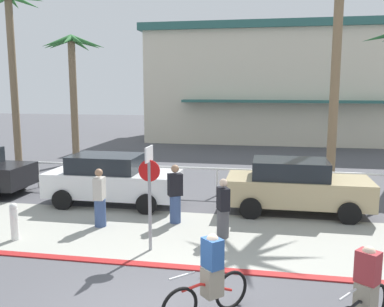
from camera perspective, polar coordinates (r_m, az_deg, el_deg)
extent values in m
plane|color=#4C4C51|center=(16.93, 4.01, -4.44)|extent=(80.00, 80.00, 0.00)
cube|color=#9E9E93|center=(11.41, 0.64, -11.10)|extent=(44.00, 4.00, 0.02)
cube|color=maroon|center=(9.59, -1.47, -15.12)|extent=(44.00, 0.24, 0.03)
cube|color=beige|center=(32.81, 12.39, 8.68)|extent=(19.36, 8.87, 7.70)
cube|color=#2D605B|center=(33.05, 12.64, 15.80)|extent=(19.96, 9.47, 0.50)
cube|color=#2D605B|center=(27.89, 12.65, 6.90)|extent=(13.55, 1.20, 0.16)
cylinder|color=white|center=(15.26, 3.41, -2.08)|extent=(23.59, 0.08, 0.08)
cylinder|color=white|center=(17.66, -20.07, -2.75)|extent=(0.08, 0.08, 1.00)
cylinder|color=white|center=(16.60, -13.02, -3.16)|extent=(0.08, 0.08, 1.00)
cylinder|color=white|center=(15.82, -5.13, -3.56)|extent=(0.08, 0.08, 1.00)
cylinder|color=white|center=(15.36, 3.39, -3.91)|extent=(0.08, 0.08, 1.00)
cylinder|color=white|center=(15.26, 12.24, -4.19)|extent=(0.08, 0.08, 1.00)
cylinder|color=white|center=(15.53, 21.00, -4.37)|extent=(0.08, 0.08, 1.00)
cylinder|color=gray|center=(10.19, -5.73, -7.19)|extent=(0.08, 0.08, 2.20)
cube|color=white|center=(9.91, -5.85, -0.07)|extent=(0.04, 0.56, 0.36)
cylinder|color=red|center=(9.98, -5.81, -2.34)|extent=(0.52, 0.03, 0.52)
cylinder|color=white|center=(11.92, -22.90, -8.85)|extent=(0.20, 0.20, 0.85)
sphere|color=white|center=(11.79, -23.05, -6.64)|extent=(0.20, 0.20, 0.20)
cylinder|color=#756047|center=(23.23, -23.01, 8.92)|extent=(0.36, 0.36, 8.35)
cone|color=#387F3D|center=(23.85, -21.78, 18.54)|extent=(1.26, 1.47, 0.76)
cone|color=#387F3D|center=(24.25, -23.02, 18.35)|extent=(0.64, 1.51, 0.72)
cone|color=#387F3D|center=(24.13, -24.42, 18.33)|extent=(1.35, 0.87, 0.70)
cylinder|color=#756047|center=(22.37, -15.71, 6.74)|extent=(0.36, 0.36, 6.34)
cone|color=#2D6B33|center=(22.09, -13.94, 14.36)|extent=(1.83, 0.32, 0.82)
cone|color=#2D6B33|center=(22.65, -14.16, 14.28)|extent=(1.41, 1.25, 0.77)
cone|color=#2D6B33|center=(23.09, -14.85, 14.07)|extent=(0.60, 1.69, 0.83)
cone|color=#2D6B33|center=(23.09, -16.14, 14.04)|extent=(0.98, 1.38, 0.80)
cone|color=#2D6B33|center=(23.03, -17.43, 14.05)|extent=(1.67, 0.87, 0.77)
cone|color=#2D6B33|center=(22.53, -17.76, 14.06)|extent=(1.47, 0.80, 0.84)
cone|color=#2D6B33|center=(22.02, -17.82, 14.19)|extent=(1.13, 1.64, 0.83)
cone|color=#2D6B33|center=(21.85, -16.53, 14.48)|extent=(0.55, 1.41, 0.70)
cone|color=#2D6B33|center=(21.86, -15.32, 14.54)|extent=(1.29, 1.15, 0.69)
cylinder|color=#846B4C|center=(17.64, 18.92, 11.70)|extent=(0.36, 0.36, 9.81)
cylinder|color=black|center=(17.61, -22.19, -3.47)|extent=(0.66, 0.22, 0.66)
cube|color=white|center=(14.41, -10.55, -3.98)|extent=(4.40, 1.80, 0.80)
cube|color=#1E2328|center=(14.37, -11.56, -1.28)|extent=(2.29, 1.58, 0.56)
cylinder|color=black|center=(14.92, -4.19, -4.99)|extent=(0.66, 0.22, 0.66)
cylinder|color=black|center=(13.24, -6.16, -6.83)|extent=(0.66, 0.22, 0.66)
cylinder|color=black|center=(15.85, -14.11, -4.40)|extent=(0.66, 0.22, 0.66)
cylinder|color=black|center=(14.29, -17.11, -6.01)|extent=(0.66, 0.22, 0.66)
cube|color=tan|center=(13.64, 14.11, -4.85)|extent=(4.40, 1.80, 0.80)
cube|color=#1E2328|center=(13.48, 13.16, -2.02)|extent=(2.29, 1.58, 0.56)
cylinder|color=black|center=(14.76, 19.32, -5.63)|extent=(0.66, 0.22, 0.66)
cylinder|color=black|center=(13.05, 20.51, -7.61)|extent=(0.66, 0.22, 0.66)
cylinder|color=black|center=(14.58, 8.28, -5.39)|extent=(0.66, 0.22, 0.66)
cylinder|color=black|center=(12.85, 7.96, -7.37)|extent=(0.66, 0.22, 0.66)
torus|color=black|center=(7.97, 5.33, -17.94)|extent=(0.56, 0.55, 0.72)
cylinder|color=red|center=(7.72, 3.33, -17.62)|extent=(0.53, 0.52, 0.35)
cylinder|color=red|center=(7.38, -0.06, -17.71)|extent=(0.31, 0.30, 0.07)
cylinder|color=red|center=(7.64, 2.74, -17.34)|extent=(0.05, 0.05, 0.44)
cylinder|color=silver|center=(7.17, -1.37, -16.23)|extent=(0.38, 0.38, 0.04)
cube|color=gray|center=(7.61, 2.75, -16.94)|extent=(0.42, 0.42, 0.52)
cube|color=#2D5699|center=(7.40, 2.78, -13.31)|extent=(0.42, 0.42, 0.52)
sphere|color=beige|center=(7.31, 2.79, -11.65)|extent=(0.22, 0.22, 0.22)
torus|color=black|center=(8.11, 23.71, -18.22)|extent=(0.48, 0.61, 0.72)
cylinder|color=black|center=(7.76, 22.72, -18.18)|extent=(0.46, 0.58, 0.35)
cylinder|color=black|center=(7.27, 20.94, -18.77)|extent=(0.27, 0.34, 0.07)
cylinder|color=black|center=(7.66, 22.44, -17.99)|extent=(0.05, 0.05, 0.44)
cylinder|color=silver|center=(7.00, 20.33, -17.48)|extent=(0.33, 0.42, 0.04)
cube|color=gray|center=(7.63, 22.47, -17.58)|extent=(0.42, 0.42, 0.52)
cube|color=#A33338|center=(7.42, 22.71, -13.98)|extent=(0.43, 0.41, 0.52)
sphere|color=beige|center=(7.33, 22.83, -12.32)|extent=(0.22, 0.22, 0.22)
cylinder|color=#384C7A|center=(12.30, -12.32, -7.88)|extent=(0.35, 0.35, 0.81)
cube|color=#B7B2A8|center=(12.11, -12.44, -4.64)|extent=(0.30, 0.42, 0.62)
sphere|color=#9E7556|center=(12.02, -12.51, -2.54)|extent=(0.22, 0.22, 0.22)
cylinder|color=#384C7A|center=(12.34, -2.28, -7.56)|extent=(0.44, 0.44, 0.83)
cube|color=black|center=(12.14, -2.30, -4.22)|extent=(0.48, 0.42, 0.64)
sphere|color=#9E7556|center=(12.05, -2.31, -2.06)|extent=(0.23, 0.23, 0.23)
cylinder|color=#4C4C51|center=(11.22, 4.21, -9.48)|extent=(0.42, 0.42, 0.76)
cube|color=black|center=(11.02, 4.25, -6.14)|extent=(0.40, 0.47, 0.59)
sphere|color=beige|center=(10.92, 4.27, -3.96)|extent=(0.21, 0.21, 0.21)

